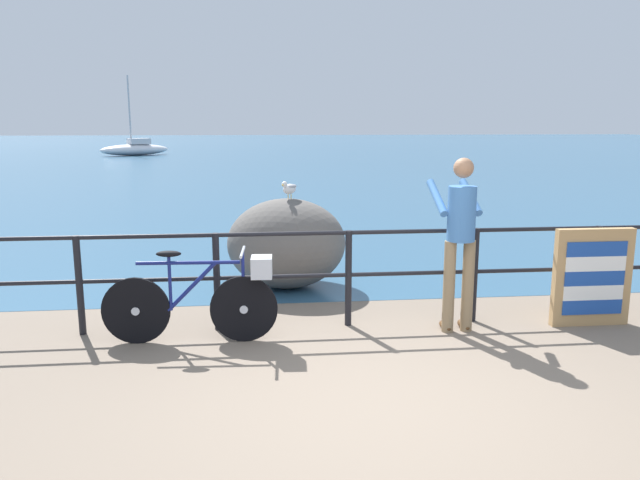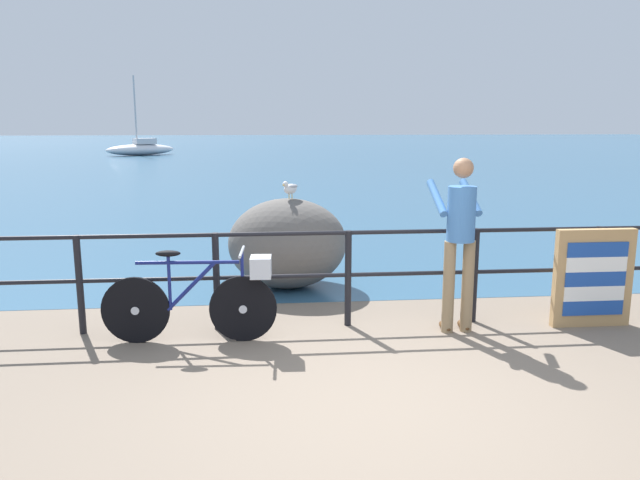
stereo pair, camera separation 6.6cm
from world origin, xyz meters
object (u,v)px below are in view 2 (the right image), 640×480
object	(u,v)px
folded_deckchair_stack	(593,278)
seagull	(290,188)
bicycle	(204,296)
person_at_railing	(460,237)
sailboat	(141,149)
breakwater_boulder_main	(287,243)

from	to	relation	value
folded_deckchair_stack	seagull	size ratio (longest dim) A/B	3.28
bicycle	folded_deckchair_stack	size ratio (longest dim) A/B	1.63
person_at_railing	seagull	size ratio (longest dim) A/B	5.61
sailboat	person_at_railing	bearing A→B (deg)	73.84
breakwater_boulder_main	sailboat	xyz separation A→B (m)	(-7.96, 32.11, -0.16)
person_at_railing	sailboat	xyz separation A→B (m)	(-9.61, 33.98, -0.57)
person_at_railing	breakwater_boulder_main	size ratio (longest dim) A/B	1.17
bicycle	seagull	xyz separation A→B (m)	(0.93, 1.94, 0.84)
person_at_railing	sailboat	world-z (taller)	sailboat
bicycle	breakwater_boulder_main	world-z (taller)	breakwater_boulder_main
folded_deckchair_stack	sailboat	bearing A→B (deg)	108.06
seagull	person_at_railing	bearing A→B (deg)	75.33
bicycle	folded_deckchair_stack	bearing A→B (deg)	4.25
bicycle	sailboat	xyz separation A→B (m)	(-7.07, 34.06, -0.04)
person_at_railing	seagull	world-z (taller)	person_at_railing
sailboat	folded_deckchair_stack	bearing A→B (deg)	76.11
person_at_railing	breakwater_boulder_main	world-z (taller)	person_at_railing
bicycle	sailboat	distance (m)	34.79
bicycle	person_at_railing	bearing A→B (deg)	4.54
breakwater_boulder_main	bicycle	bearing A→B (deg)	-114.49
folded_deckchair_stack	seagull	xyz separation A→B (m)	(-3.08, 1.84, 0.78)
bicycle	breakwater_boulder_main	xyz separation A→B (m)	(0.89, 1.95, 0.12)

